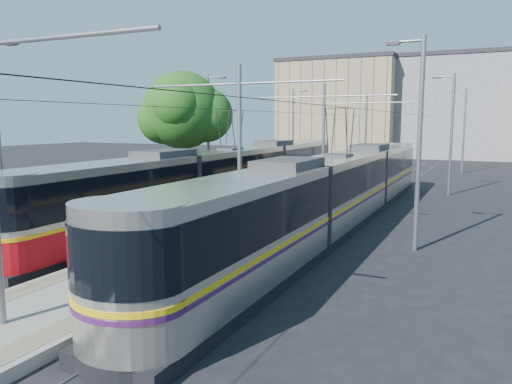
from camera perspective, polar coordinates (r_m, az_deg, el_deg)
The scene contains 13 objects.
ground at distance 15.87m, azimuth -15.32°, elevation -10.18°, with size 160.00×160.00×0.00m, color black.
platform at distance 30.43m, azimuth 5.89°, elevation -0.95°, with size 4.00×50.00×0.30m, color gray.
tactile_strip_left at distance 30.91m, azimuth 3.35°, elevation -0.49°, with size 0.70×50.00×0.01m, color gray.
tactile_strip_right at distance 29.97m, azimuth 8.51°, elevation -0.84°, with size 0.70×50.00×0.01m, color gray.
rails at distance 30.45m, azimuth 5.88°, elevation -1.20°, with size 8.71×70.00×0.03m.
tram_left at distance 28.81m, azimuth -2.93°, elevation 1.69°, with size 2.43×31.91×5.50m.
tram_right at distance 23.48m, azimuth 9.40°, elevation 0.52°, with size 2.43×31.77×5.50m.
catenary at distance 27.39m, azimuth 4.02°, elevation 7.27°, with size 9.20×70.00×7.00m.
street_lamps at distance 33.87m, azimuth 8.25°, elevation 6.77°, with size 15.18×38.22×8.00m.
shelter at distance 27.39m, azimuth 5.85°, elevation 1.15°, with size 0.85×1.22×2.51m.
tree at distance 33.65m, azimuth -7.72°, elevation 9.09°, with size 5.64×5.22×8.20m.
building_left at distance 74.13m, azimuth 9.76°, elevation 9.42°, with size 16.32×12.24×13.64m.
building_centre at distance 75.51m, azimuth 22.53°, elevation 8.96°, with size 18.36×14.28×13.78m.
Camera 1 is at (9.92, -11.38, 4.88)m, focal length 35.00 mm.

